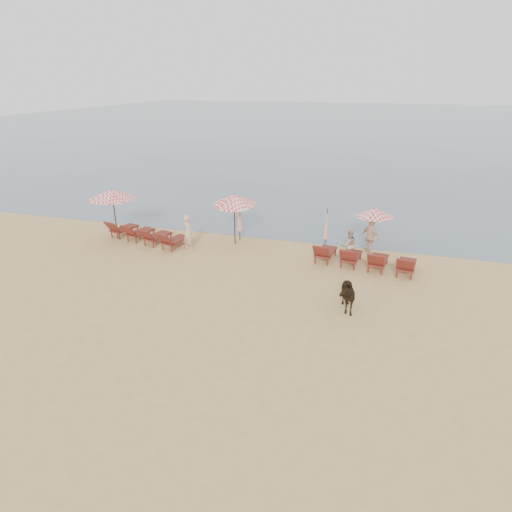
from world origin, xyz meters
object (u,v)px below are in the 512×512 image
Objects in this scene: umbrella_open_left_b at (234,199)px; umbrella_open_right at (375,212)px; cow at (345,293)px; beachgoer_right_b at (370,237)px; beachgoer_left at (188,232)px; lounger_cluster_right at (364,258)px; umbrella_closed_right at (326,224)px; umbrella_open_left_a at (112,194)px; lounger_cluster_left at (146,234)px; umbrella_closed_left at (239,214)px; beachgoer_right_a at (349,245)px.

umbrella_open_right is at bearing -15.93° from umbrella_open_left_b.
beachgoer_right_b is at bearing 66.75° from cow.
beachgoer_left is at bearing 56.94° from beachgoer_right_b.
beachgoer_right_b is (0.17, 1.77, 0.41)m from lounger_cluster_right.
beachgoer_right_b reaches higher than cow.
beachgoer_right_b is (2.17, -0.21, -0.38)m from umbrella_closed_right.
lounger_cluster_right is at bearing -44.66° from umbrella_closed_right.
umbrella_closed_right is at bearing 39.05° from beachgoer_right_b.
umbrella_open_left_a is at bearing 51.22° from beachgoer_right_b.
umbrella_open_left_a is 13.27m from umbrella_open_right.
umbrella_open_left_b reaches higher than lounger_cluster_left.
beachgoer_right_b is at bearing -73.47° from umbrella_open_right.
lounger_cluster_right is 2.22× the size of umbrella_closed_right.
lounger_cluster_left is 11.11m from lounger_cluster_right.
umbrella_open_left_a is 11.07m from umbrella_closed_right.
lounger_cluster_right is 4.07m from cow.
umbrella_open_left_a reaches higher than cow.
umbrella_closed_left is 4.49m from umbrella_closed_right.
beachgoer_left is (-8.77, -2.41, -1.09)m from umbrella_open_right.
beachgoer_right_b is at bearing -5.39° from umbrella_closed_right.
umbrella_open_left_b reaches higher than umbrella_open_right.
beachgoer_right_a is at bearing 17.13° from lounger_cluster_left.
lounger_cluster_right is 6.95m from umbrella_open_left_b.
lounger_cluster_left is 1.68× the size of umbrella_open_left_b.
beachgoer_left is at bearing -168.43° from umbrella_open_left_b.
beachgoer_right_b reaches higher than lounger_cluster_left.
lounger_cluster_right is 1.96× the size of umbrella_closed_left.
beachgoer_left reaches higher than beachgoer_right_b.
umbrella_open_left_b is 4.75m from umbrella_closed_right.
beachgoer_right_a is (-0.28, 4.86, 0.09)m from cow.
beachgoer_right_b is at bearing -137.31° from beachgoer_left.
umbrella_open_left_b is 6.89m from umbrella_open_right.
umbrella_open_left_b is at bearing -146.93° from umbrella_open_right.
umbrella_open_left_b reaches higher than umbrella_open_left_a.
umbrella_open_left_b reaches higher than cow.
cow is 4.87m from beachgoer_right_a.
beachgoer_left is (-2.04, -1.94, -0.53)m from umbrella_closed_left.
cow is (-0.48, -4.04, 0.17)m from lounger_cluster_right.
beachgoer_right_a is (5.81, -0.43, -1.63)m from umbrella_open_left_b.
lounger_cluster_right is at bearing 128.82° from beachgoer_right_b.
umbrella_open_left_b is at bearing 122.12° from cow.
beachgoer_left is (-8.05, 3.89, 0.25)m from cow.
beachgoer_right_b is (0.65, 5.81, 0.23)m from cow.
umbrella_closed_left is at bearing 172.57° from lounger_cluster_right.
beachgoer_left is at bearing -18.49° from umbrella_open_left_a.
umbrella_open_left_a reaches higher than lounger_cluster_right.
umbrella_closed_left is (6.38, 1.57, -1.01)m from umbrella_open_left_a.
umbrella_closed_right is at bearing -15.30° from umbrella_open_left_b.
lounger_cluster_left is 5.04m from umbrella_open_left_b.
umbrella_closed_left is (-6.48, 1.79, 0.95)m from lounger_cluster_right.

